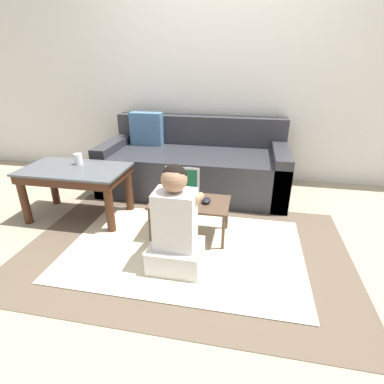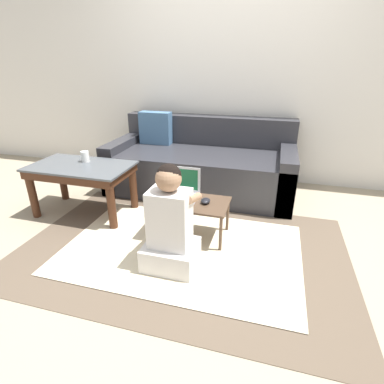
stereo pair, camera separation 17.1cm
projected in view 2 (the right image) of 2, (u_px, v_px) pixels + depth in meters
ground_plane at (190, 238)px, 2.45m from camera, size 16.00×16.00×0.00m
wall_back at (228, 68)px, 3.31m from camera, size 9.00×0.06×2.50m
area_rug at (182, 248)px, 2.30m from camera, size 2.45×1.60×0.01m
couch at (201, 165)px, 3.30m from camera, size 1.94×0.93×0.80m
coffee_table at (82, 174)px, 2.71m from camera, size 0.90×0.52×0.47m
laptop_desk at (189, 205)px, 2.37m from camera, size 0.62×0.36×0.31m
laptop at (181, 193)px, 2.42m from camera, size 0.28×0.22×0.23m
computer_mouse at (206, 201)px, 2.32m from camera, size 0.07×0.10×0.04m
person_seated at (170, 226)px, 1.99m from camera, size 0.36×0.42×0.75m
cup_on_table at (85, 156)px, 2.75m from camera, size 0.07×0.07×0.10m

